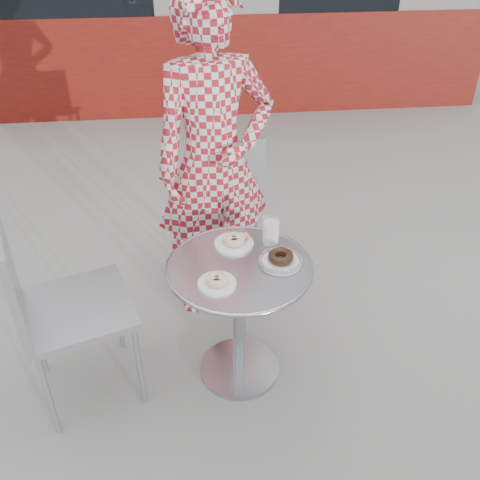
{
  "coord_description": "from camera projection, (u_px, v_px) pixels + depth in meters",
  "views": [
    {
      "loc": [
        -0.17,
        -1.87,
        2.08
      ],
      "look_at": [
        0.04,
        0.11,
        0.74
      ],
      "focal_mm": 40.0,
      "sensor_mm": 36.0,
      "label": 1
    }
  ],
  "objects": [
    {
      "name": "seated_person",
      "position": [
        214.0,
        163.0,
        2.73
      ],
      "size": [
        0.73,
        0.58,
        1.75
      ],
      "primitive_type": "imported",
      "rotation": [
        0.0,
        0.0,
        0.29
      ],
      "color": "#A81926",
      "rests_on": "ground"
    },
    {
      "name": "plate_far",
      "position": [
        235.0,
        241.0,
        2.48
      ],
      "size": [
        0.18,
        0.18,
        0.05
      ],
      "rotation": [
        0.0,
        0.0,
        0.05
      ],
      "color": "white",
      "rests_on": "bistro_table"
    },
    {
      "name": "plate_near",
      "position": [
        217.0,
        281.0,
        2.24
      ],
      "size": [
        0.16,
        0.16,
        0.04
      ],
      "rotation": [
        0.0,
        0.0,
        -0.18
      ],
      "color": "white",
      "rests_on": "bistro_table"
    },
    {
      "name": "bistro_table",
      "position": [
        239.0,
        294.0,
        2.45
      ],
      "size": [
        0.66,
        0.66,
        0.67
      ],
      "rotation": [
        0.0,
        0.0,
        0.04
      ],
      "color": "#BBBBC0",
      "rests_on": "ground"
    },
    {
      "name": "ground",
      "position": [
        234.0,
        372.0,
        2.72
      ],
      "size": [
        60.0,
        60.0,
        0.0
      ],
      "primitive_type": "plane",
      "color": "#A5A29D",
      "rests_on": "ground"
    },
    {
      "name": "plate_checker",
      "position": [
        281.0,
        259.0,
        2.37
      ],
      "size": [
        0.2,
        0.2,
        0.05
      ],
      "rotation": [
        0.0,
        0.0,
        0.13
      ],
      "color": "white",
      "rests_on": "bistro_table"
    },
    {
      "name": "chair_left",
      "position": [
        81.0,
        342.0,
        2.47
      ],
      "size": [
        0.6,
        0.59,
        0.98
      ],
      "rotation": [
        0.0,
        0.0,
        1.9
      ],
      "color": "#A8ABB0",
      "rests_on": "ground"
    },
    {
      "name": "milk_cup",
      "position": [
        271.0,
        231.0,
        2.47
      ],
      "size": [
        0.08,
        0.08,
        0.13
      ],
      "rotation": [
        0.0,
        0.0,
        -0.3
      ],
      "color": "white",
      "rests_on": "bistro_table"
    },
    {
      "name": "chair_far",
      "position": [
        218.0,
        226.0,
        3.34
      ],
      "size": [
        0.55,
        0.55,
        0.91
      ],
      "rotation": [
        0.0,
        0.0,
        3.48
      ],
      "color": "#A8ABB0",
      "rests_on": "ground"
    }
  ]
}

